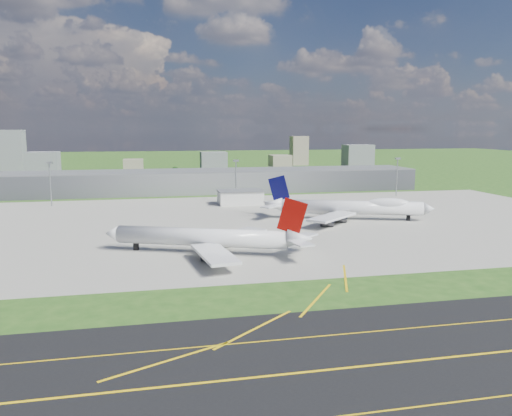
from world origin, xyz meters
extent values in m
plane|color=#264F18|center=(0.00, 150.00, 0.00)|extent=(1400.00, 1400.00, 0.00)
cube|color=black|center=(0.00, -110.00, 0.03)|extent=(1400.00, 60.00, 0.06)
cube|color=#9A998C|center=(10.00, 40.00, 0.04)|extent=(360.00, 190.00, 0.08)
cube|color=slate|center=(0.00, 165.00, 7.50)|extent=(300.00, 42.00, 15.00)
cube|color=silver|center=(10.00, 100.00, 4.00)|extent=(26.00, 16.00, 8.00)
cylinder|color=gray|center=(-100.00, 115.00, 12.50)|extent=(0.70, 0.70, 25.00)
cube|color=gray|center=(-100.00, 115.00, 25.30)|extent=(3.50, 2.00, 1.20)
cylinder|color=gray|center=(10.00, 115.00, 12.50)|extent=(0.70, 0.70, 25.00)
cube|color=gray|center=(10.00, 115.00, 25.30)|extent=(3.50, 2.00, 1.20)
cylinder|color=gray|center=(120.00, 115.00, 12.50)|extent=(0.70, 0.70, 25.00)
cube|color=gray|center=(120.00, 115.00, 25.30)|extent=(3.50, 2.00, 1.20)
cylinder|color=white|center=(-25.11, -15.50, 6.01)|extent=(61.22, 29.67, 6.55)
cone|color=white|center=(-57.03, -2.69, 6.01)|extent=(7.51, 8.11, 6.55)
cone|color=white|center=(8.33, -28.92, 6.88)|extent=(10.55, 9.33, 6.55)
cube|color=maroon|center=(-27.14, -14.69, 3.97)|extent=(49.20, 21.83, 1.42)
cube|color=white|center=(-22.30, -33.41, 4.04)|extent=(13.75, 29.50, 0.98)
cube|color=white|center=(-10.70, -4.51, 4.04)|extent=(28.40, 25.26, 0.98)
cube|color=maroon|center=(5.80, -27.91, 14.74)|extent=(10.30, 4.56, 13.19)
cylinder|color=#38383D|center=(-23.24, -28.61, 1.97)|extent=(6.88, 5.48, 3.49)
cylinder|color=#38383D|center=(-14.70, -7.33, 1.97)|extent=(6.88, 5.48, 3.49)
cube|color=black|center=(-20.86, -22.50, 1.36)|extent=(2.11, 1.87, 2.73)
cube|color=black|center=(-17.20, -13.38, 1.36)|extent=(2.11, 1.87, 2.73)
cube|color=black|center=(-48.42, -6.15, 1.36)|extent=(2.11, 1.87, 2.73)
cylinder|color=white|center=(55.35, 37.75, 6.15)|extent=(67.83, 28.85, 6.93)
cone|color=white|center=(90.80, 25.71, 6.15)|extent=(7.52, 8.36, 6.93)
cone|color=white|center=(18.32, 50.34, 7.04)|extent=(10.69, 9.44, 6.93)
cube|color=navy|center=(57.47, 37.03, 4.00)|extent=(54.71, 20.97, 1.45)
ellipsoid|color=white|center=(72.41, 31.96, 8.22)|extent=(23.22, 13.69, 6.24)
cube|color=white|center=(51.32, 57.04, 4.13)|extent=(15.94, 32.54, 1.01)
cube|color=white|center=(40.40, 24.92, 4.13)|extent=(30.08, 28.11, 1.01)
cube|color=#070737|center=(20.97, 49.44, 15.20)|extent=(10.72, 4.11, 13.50)
cylinder|color=#38383D|center=(53.09, 49.15, 2.01)|extent=(6.97, 5.36, 3.58)
cylinder|color=#38383D|center=(50.58, 61.80, 2.01)|extent=(6.97, 5.36, 3.58)
cylinder|color=#38383D|center=(46.62, 30.10, 2.01)|extent=(6.97, 5.36, 3.58)
cylinder|color=#38383D|center=(36.92, 21.59, 2.01)|extent=(6.97, 5.36, 3.58)
cube|color=black|center=(50.62, 44.67, 1.40)|extent=(2.12, 1.84, 2.79)
cube|color=black|center=(47.39, 35.15, 1.40)|extent=(2.12, 1.84, 2.79)
cube|color=black|center=(81.81, 28.77, 1.40)|extent=(2.12, 1.84, 2.79)
cube|color=#D89F0C|center=(-24.17, -11.36, 1.18)|extent=(3.90, 4.27, 1.49)
cube|color=black|center=(-24.17, -11.36, 0.43)|extent=(3.66, 3.88, 0.70)
cube|color=silver|center=(18.39, 24.48, 1.57)|extent=(3.40, 5.54, 2.27)
cube|color=black|center=(18.39, 24.48, 0.43)|extent=(3.33, 4.82, 0.70)
cube|color=white|center=(73.34, 48.97, 1.56)|extent=(5.25, 2.79, 2.25)
cube|color=black|center=(73.34, 48.97, 0.43)|extent=(4.51, 2.84, 0.70)
cube|color=slate|center=(-140.00, 300.00, 12.00)|extent=(28.00, 22.00, 24.00)
cube|color=gray|center=(-60.00, 340.00, 7.00)|extent=(20.00, 18.00, 14.00)
cube|color=slate|center=(20.00, 310.00, 11.00)|extent=(26.00, 20.00, 22.00)
cube|color=gray|center=(100.00, 350.00, 8.00)|extent=(22.00, 24.00, 16.00)
cube|color=slate|center=(180.00, 320.00, 14.00)|extent=(30.00, 22.00, 28.00)
cube|color=slate|center=(-180.00, 360.00, 22.00)|extent=(22.00, 20.00, 44.00)
cube|color=gray|center=(140.00, 410.00, 18.00)|extent=(20.00, 18.00, 36.00)
cylinder|color=#382314|center=(-110.00, 265.00, 1.50)|extent=(0.70, 0.70, 3.00)
sphere|color=black|center=(-110.00, 265.00, 4.88)|extent=(6.75, 6.75, 6.75)
cylinder|color=#382314|center=(-20.00, 280.00, 1.80)|extent=(0.70, 0.70, 3.60)
sphere|color=black|center=(-20.00, 280.00, 5.85)|extent=(8.10, 8.10, 8.10)
cylinder|color=#382314|center=(70.00, 275.00, 1.70)|extent=(0.70, 0.70, 3.40)
sphere|color=black|center=(70.00, 275.00, 5.53)|extent=(7.65, 7.65, 7.65)
cylinder|color=#382314|center=(160.00, 285.00, 1.40)|extent=(0.70, 0.70, 2.80)
sphere|color=black|center=(160.00, 285.00, 4.55)|extent=(6.30, 6.30, 6.30)
camera|label=1|loc=(-41.95, -193.19, 44.92)|focal=35.00mm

